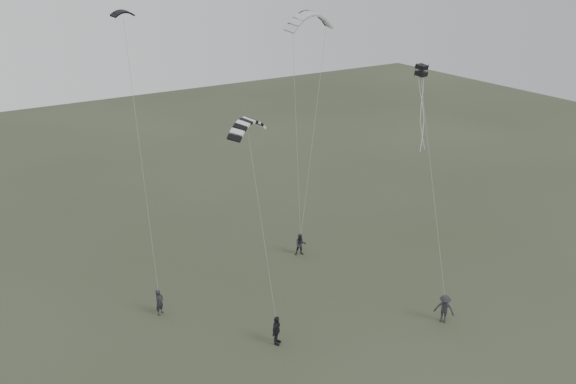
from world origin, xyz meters
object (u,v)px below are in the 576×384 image
flyer_left (159,302)px  flyer_far (444,309)px  flyer_center (276,330)px  kite_striped (247,121)px  flyer_right (301,245)px  kite_pale_large (310,13)px  kite_dark_small (122,11)px  kite_box (421,70)px

flyer_left → flyer_far: (15.20, -10.53, 0.08)m
flyer_center → kite_striped: size_ratio=0.62×
flyer_right → flyer_far: 12.66m
flyer_far → kite_pale_large: kite_pale_large is taller
flyer_left → kite_pale_large: bearing=-9.5°
kite_dark_small → flyer_left: bearing=-124.8°
flyer_far → kite_striped: 17.41m
kite_pale_large → kite_striped: 14.93m
flyer_left → kite_striped: 13.78m
flyer_right → kite_pale_large: bearing=75.3°
flyer_right → kite_striped: bearing=-119.2°
flyer_left → kite_striped: kite_striped is taller
flyer_left → flyer_right: (12.23, 1.78, -0.01)m
kite_dark_small → flyer_center: bearing=-93.8°
flyer_right → flyer_far: bearing=-51.8°
flyer_right → kite_dark_small: size_ratio=1.15×
flyer_far → kite_pale_large: (0.48, 16.52, 16.85)m
kite_dark_small → kite_pale_large: bearing=-17.6°
flyer_right → kite_pale_large: 17.80m
kite_box → flyer_right: bearing=123.3°
flyer_left → kite_striped: bearing=-64.7°
kite_dark_small → kite_striped: kite_dark_small is taller
flyer_right → kite_striped: (-7.16, -5.23, 12.35)m
kite_pale_large → kite_striped: kite_pale_large is taller
kite_striped → kite_box: bearing=-32.8°
kite_striped → flyer_center: bearing=-123.4°
flyer_left → flyer_right: size_ratio=1.01×
flyer_far → kite_striped: size_ratio=0.63×
flyer_right → kite_pale_large: size_ratio=0.40×
kite_striped → kite_dark_small: bearing=85.2°
flyer_center → kite_dark_small: size_ratio=1.25×
kite_dark_small → kite_pale_large: kite_dark_small is taller
flyer_right → flyer_center: bearing=-106.0°
kite_box → flyer_left: bearing=155.8°
flyer_left → kite_box: size_ratio=2.53×
flyer_center → flyer_far: (10.28, -3.79, 0.02)m
kite_dark_small → kite_box: (16.91, -8.64, -3.86)m
flyer_right → flyer_center: 11.22m
kite_dark_small → kite_striped: size_ratio=0.49×
flyer_center → kite_box: 19.28m
kite_pale_large → kite_dark_small: bearing=175.3°
kite_pale_large → kite_box: bearing=-86.6°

